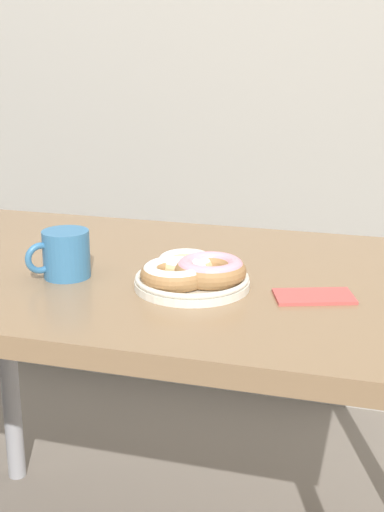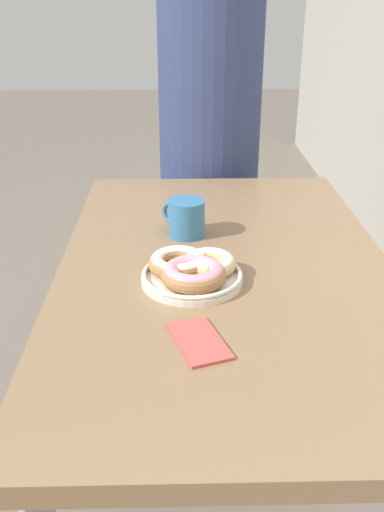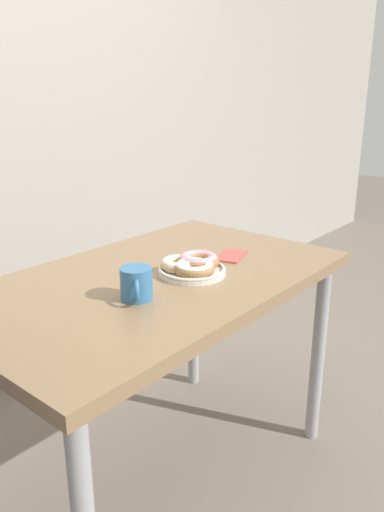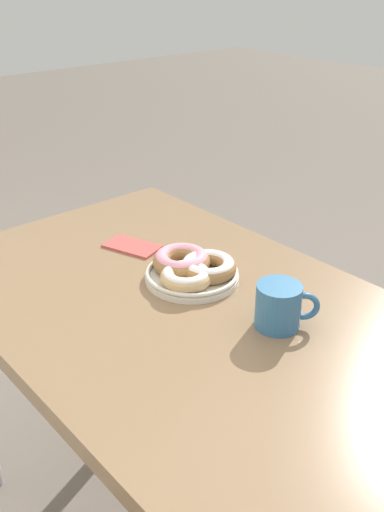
{
  "view_description": "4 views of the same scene",
  "coord_description": "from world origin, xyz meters",
  "px_view_note": "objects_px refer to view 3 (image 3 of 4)",
  "views": [
    {
      "loc": [
        0.42,
        -1.12,
        1.21
      ],
      "look_at": [
        0.08,
        0.06,
        0.83
      ],
      "focal_mm": 50.0,
      "sensor_mm": 36.0,
      "label": 1
    },
    {
      "loc": [
        1.12,
        0.03,
        1.33
      ],
      "look_at": [
        0.08,
        0.06,
        0.83
      ],
      "focal_mm": 40.0,
      "sensor_mm": 36.0,
      "label": 2
    },
    {
      "loc": [
        -1.04,
        -0.88,
        1.32
      ],
      "look_at": [
        0.08,
        0.06,
        0.83
      ],
      "focal_mm": 35.0,
      "sensor_mm": 36.0,
      "label": 3
    },
    {
      "loc": [
        -0.75,
        0.78,
        1.41
      ],
      "look_at": [
        0.08,
        0.06,
        0.83
      ],
      "focal_mm": 40.0,
      "sensor_mm": 36.0,
      "label": 4
    }
  ],
  "objects_px": {
    "dining_table": "(157,301)",
    "napkin": "(232,256)",
    "donut_plate": "(192,265)",
    "coffee_mug": "(136,283)"
  },
  "relations": [
    {
      "from": "dining_table",
      "to": "coffee_mug",
      "type": "height_order",
      "value": "coffee_mug"
    },
    {
      "from": "dining_table",
      "to": "donut_plate",
      "type": "xyz_separation_m",
      "value": [
        0.08,
        -0.08,
        0.11
      ]
    },
    {
      "from": "dining_table",
      "to": "coffee_mug",
      "type": "xyz_separation_m",
      "value": [
        -0.16,
        -0.09,
        0.13
      ]
    },
    {
      "from": "dining_table",
      "to": "donut_plate",
      "type": "bearing_deg",
      "value": -42.77
    },
    {
      "from": "dining_table",
      "to": "napkin",
      "type": "relative_size",
      "value": 7.91
    },
    {
      "from": "dining_table",
      "to": "donut_plate",
      "type": "distance_m",
      "value": 0.16
    },
    {
      "from": "dining_table",
      "to": "napkin",
      "type": "bearing_deg",
      "value": -13.1
    },
    {
      "from": "coffee_mug",
      "to": "napkin",
      "type": "height_order",
      "value": "coffee_mug"
    },
    {
      "from": "donut_plate",
      "to": "napkin",
      "type": "bearing_deg",
      "value": 1.56
    },
    {
      "from": "dining_table",
      "to": "napkin",
      "type": "xyz_separation_m",
      "value": [
        0.3,
        -0.07,
        0.09
      ]
    }
  ]
}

